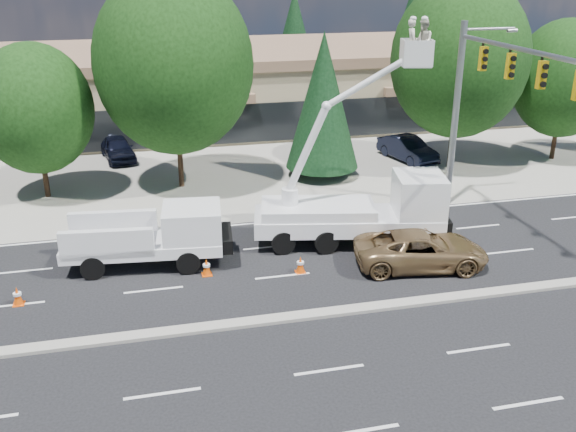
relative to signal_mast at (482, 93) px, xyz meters
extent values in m
plane|color=black|center=(-10.03, -7.04, -6.06)|extent=(140.00, 140.00, 0.00)
cube|color=#9A978C|center=(-10.03, 12.96, -6.05)|extent=(140.00, 22.00, 0.01)
cube|color=#9A978C|center=(-10.03, -7.04, -6.00)|extent=(120.00, 0.55, 0.12)
cube|color=tan|center=(-10.03, 22.96, -3.56)|extent=(50.00, 15.00, 5.00)
cube|color=#7E5F48|center=(-10.03, 22.96, -0.91)|extent=(50.40, 15.40, 0.70)
cube|color=black|center=(-10.03, 15.41, -4.56)|extent=(48.00, 0.12, 2.60)
cylinder|color=#332114|center=(-20.03, 7.96, -4.77)|extent=(0.28, 0.28, 2.58)
ellipsoid|color=black|center=(-20.03, 7.96, -1.40)|extent=(5.73, 5.73, 6.59)
cylinder|color=#332114|center=(-13.03, 7.96, -4.21)|extent=(0.28, 0.28, 3.69)
ellipsoid|color=black|center=(-13.03, 7.96, 0.60)|extent=(8.19, 8.19, 9.42)
cylinder|color=#332114|center=(-5.03, 7.96, -5.66)|extent=(0.26, 0.26, 0.80)
cone|color=black|center=(-5.03, 7.96, -1.70)|extent=(4.12, 4.12, 7.52)
cylinder|color=#332114|center=(2.97, 7.96, -4.30)|extent=(0.28, 0.28, 3.52)
ellipsoid|color=black|center=(2.97, 7.96, 0.30)|extent=(7.82, 7.82, 8.99)
cylinder|color=#332114|center=(9.97, 7.96, -4.68)|extent=(0.28, 0.28, 2.76)
ellipsoid|color=black|center=(9.97, 7.96, -1.08)|extent=(6.12, 6.12, 7.04)
cylinder|color=#332114|center=(-14.03, 34.96, -5.66)|extent=(0.26, 0.26, 0.80)
cone|color=black|center=(-14.03, 34.96, -0.63)|extent=(5.13, 5.13, 9.37)
cylinder|color=#332114|center=(-0.03, 34.96, -5.66)|extent=(0.26, 0.26, 0.80)
cone|color=black|center=(-0.03, 34.96, -1.16)|extent=(4.63, 4.63, 8.46)
cylinder|color=#332114|center=(11.97, 34.96, -5.66)|extent=(0.26, 0.26, 0.80)
cone|color=black|center=(11.97, 34.96, -0.62)|extent=(5.14, 5.14, 9.40)
cylinder|color=gray|center=(-0.03, 2.16, -1.56)|extent=(0.32, 0.32, 9.00)
cylinder|color=gray|center=(-0.03, -2.84, 2.24)|extent=(0.20, 10.00, 0.20)
cylinder|color=gray|center=(1.27, 2.16, 2.54)|extent=(2.60, 0.12, 0.12)
cube|color=gold|center=(-0.03, 0.16, 1.49)|extent=(0.32, 0.22, 1.05)
cube|color=gold|center=(-0.03, -2.04, 1.49)|extent=(0.32, 0.22, 1.05)
cube|color=gold|center=(-0.03, -4.24, 1.49)|extent=(0.32, 0.22, 1.05)
cube|color=white|center=(-15.27, -1.51, -5.16)|extent=(6.52, 2.97, 0.47)
cube|color=white|center=(-13.28, -1.72, -4.43)|extent=(2.54, 2.49, 1.58)
cube|color=black|center=(-12.60, -1.79, -4.22)|extent=(0.30, 1.99, 1.05)
cube|color=white|center=(-16.42, -0.38, -4.64)|extent=(3.59, 0.69, 1.16)
cube|color=white|center=(-16.63, -2.37, -4.64)|extent=(3.59, 0.69, 1.16)
cube|color=white|center=(-6.53, -1.31, -5.04)|extent=(8.43, 4.04, 0.71)
cube|color=white|center=(-3.56, -1.93, -3.98)|extent=(2.47, 2.74, 2.03)
cube|color=black|center=(-2.81, -2.08, -3.83)|extent=(0.49, 2.00, 1.22)
cube|color=white|center=(-7.82, -1.04, -4.49)|extent=(5.23, 3.27, 0.51)
cylinder|color=white|center=(-9.01, -0.79, -3.93)|extent=(0.71, 0.71, 0.81)
cube|color=white|center=(-4.10, -1.81, 2.13)|extent=(1.28, 1.12, 1.09)
imported|color=beige|center=(-4.32, -1.77, 2.54)|extent=(0.54, 0.71, 1.75)
imported|color=beige|center=(-3.89, -1.86, 2.54)|extent=(0.82, 0.97, 1.75)
ellipsoid|color=white|center=(-4.32, -1.77, 3.43)|extent=(0.26, 0.26, 0.18)
ellipsoid|color=white|center=(-3.89, -1.86, 3.43)|extent=(0.26, 0.26, 0.18)
cube|color=#E64C07|center=(-19.82, -3.81, -6.04)|extent=(0.40, 0.40, 0.03)
cone|color=#E64C07|center=(-19.82, -3.81, -5.71)|extent=(0.36, 0.36, 0.70)
cylinder|color=white|center=(-19.82, -3.81, -5.64)|extent=(0.29, 0.29, 0.10)
cube|color=#E64C07|center=(-12.92, -3.05, -6.04)|extent=(0.40, 0.40, 0.03)
cone|color=#E64C07|center=(-12.92, -3.05, -5.71)|extent=(0.36, 0.36, 0.70)
cylinder|color=white|center=(-12.92, -3.05, -5.64)|extent=(0.29, 0.29, 0.10)
cube|color=#E64C07|center=(-9.26, -3.68, -6.04)|extent=(0.40, 0.40, 0.03)
cone|color=#E64C07|center=(-9.26, -3.68, -5.71)|extent=(0.36, 0.36, 0.70)
cylinder|color=white|center=(-9.26, -3.68, -5.64)|extent=(0.29, 0.29, 0.10)
imported|color=olive|center=(-4.40, -4.27, -5.31)|extent=(5.67, 3.30, 1.49)
imported|color=black|center=(-16.46, 13.96, -5.34)|extent=(2.45, 4.45, 1.43)
imported|color=black|center=(0.99, 9.71, -5.32)|extent=(2.65, 4.73, 1.47)
camera|label=1|loc=(-15.00, -25.86, 5.55)|focal=40.00mm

